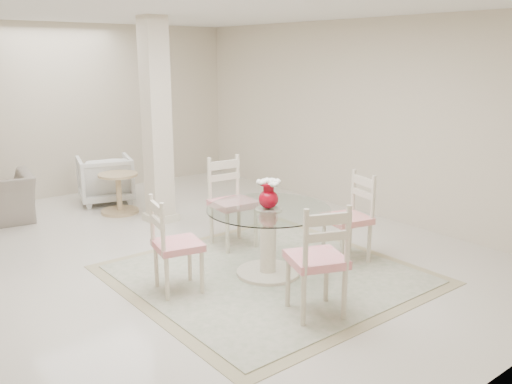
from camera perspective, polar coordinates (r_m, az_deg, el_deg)
ground at (r=6.28m, az=-8.19°, el=-6.58°), size 7.00×7.00×0.00m
room_shell at (r=5.88m, az=-8.84°, el=10.56°), size 6.02×7.02×2.71m
column at (r=7.30m, az=-10.42°, el=7.21°), size 0.30×0.30×2.70m
area_rug at (r=5.68m, az=1.28°, el=-8.65°), size 2.82×2.82×0.02m
dining_table at (r=5.55m, az=1.30°, el=-5.24°), size 1.25×1.25×0.72m
red_vase at (r=5.40m, az=1.37°, el=-0.10°), size 0.23×0.22×0.31m
dining_chair_east at (r=5.98m, az=10.14°, el=-1.96°), size 0.52×0.52×1.08m
dining_chair_north at (r=6.37m, az=-2.78°, el=-0.33°), size 0.51×0.51×1.17m
dining_chair_west at (r=5.15m, az=-8.97°, el=-4.82°), size 0.50×0.50×1.05m
dining_chair_south at (r=4.62m, az=6.74°, el=-6.36°), size 0.59×0.59×1.14m
armchair_white at (r=8.62m, az=-15.59°, el=1.31°), size 0.96×0.97×0.72m
side_table at (r=8.00m, az=-14.22°, el=-0.28°), size 0.56×0.56×0.58m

